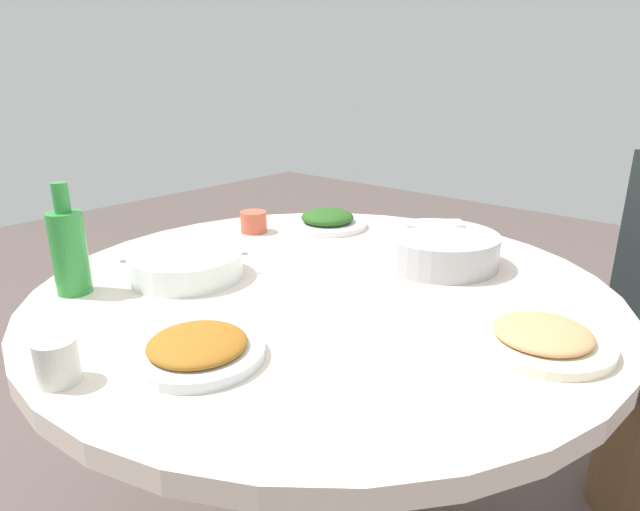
# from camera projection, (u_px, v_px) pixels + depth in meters

# --- Properties ---
(round_dining_table) EXTENTS (1.28, 1.28, 0.76)m
(round_dining_table) POSITION_uv_depth(u_px,v_px,m) (324.00, 328.00, 1.27)
(round_dining_table) COLOR #99999E
(round_dining_table) RESTS_ON ground
(rice_bowl) EXTENTS (0.29, 0.29, 0.09)m
(rice_bowl) POSITION_uv_depth(u_px,v_px,m) (439.00, 248.00, 1.34)
(rice_bowl) COLOR #B2B5BA
(rice_bowl) RESTS_ON round_dining_table
(soup_bowl) EXTENTS (0.26, 0.26, 0.06)m
(soup_bowl) POSITION_uv_depth(u_px,v_px,m) (186.00, 266.00, 1.26)
(soup_bowl) COLOR white
(soup_bowl) RESTS_ON round_dining_table
(dish_stirfry) EXTENTS (0.22, 0.22, 0.04)m
(dish_stirfry) POSITION_uv_depth(u_px,v_px,m) (198.00, 348.00, 0.91)
(dish_stirfry) COLOR silver
(dish_stirfry) RESTS_ON round_dining_table
(dish_shrimp) EXTENTS (0.24, 0.24, 0.04)m
(dish_shrimp) POSITION_uv_depth(u_px,v_px,m) (542.00, 337.00, 0.95)
(dish_shrimp) COLOR #EBE9C8
(dish_shrimp) RESTS_ON round_dining_table
(dish_greens) EXTENTS (0.24, 0.24, 0.05)m
(dish_greens) POSITION_uv_depth(u_px,v_px,m) (327.00, 220.00, 1.67)
(dish_greens) COLOR silver
(dish_greens) RESTS_ON round_dining_table
(green_bottle) EXTENTS (0.07, 0.07, 0.24)m
(green_bottle) POSITION_uv_depth(u_px,v_px,m) (69.00, 249.00, 1.16)
(green_bottle) COLOR green
(green_bottle) RESTS_ON round_dining_table
(tea_cup_near) EXTENTS (0.07, 0.07, 0.07)m
(tea_cup_near) POSITION_uv_depth(u_px,v_px,m) (57.00, 361.00, 0.84)
(tea_cup_near) COLOR silver
(tea_cup_near) RESTS_ON round_dining_table
(tea_cup_far) EXTENTS (0.08, 0.08, 0.06)m
(tea_cup_far) POSITION_uv_depth(u_px,v_px,m) (254.00, 222.00, 1.61)
(tea_cup_far) COLOR #C2553B
(tea_cup_far) RESTS_ON round_dining_table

